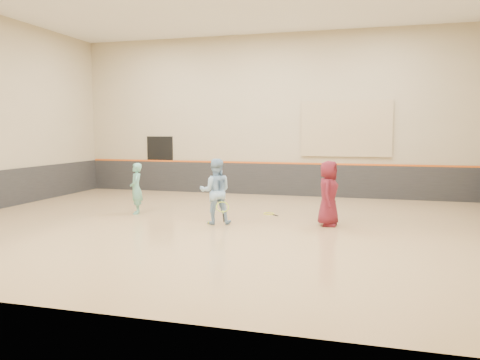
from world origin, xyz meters
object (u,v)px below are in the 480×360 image
(instructor, at_px, (216,191))
(spare_racket, at_px, (269,213))
(girl, at_px, (136,188))
(young_man, at_px, (328,193))

(instructor, relative_size, spare_racket, 2.41)
(girl, xyz_separation_m, spare_racket, (3.78, 0.95, -0.72))
(girl, distance_m, spare_racket, 3.96)
(girl, height_order, spare_racket, girl)
(instructor, bearing_deg, girl, -33.86)
(girl, relative_size, spare_racket, 2.10)
(young_man, bearing_deg, girl, 90.04)
(spare_racket, bearing_deg, girl, -165.95)
(instructor, xyz_separation_m, young_man, (2.87, 0.53, -0.02))
(young_man, bearing_deg, spare_racket, 58.92)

